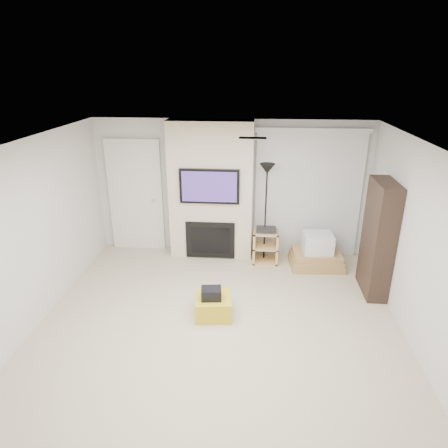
# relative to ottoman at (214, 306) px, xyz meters

# --- Properties ---
(floor) EXTENTS (5.00, 5.50, 0.00)m
(floor) POSITION_rel_ottoman_xyz_m (0.09, -0.53, -0.15)
(floor) COLOR #C0B090
(floor) RESTS_ON ground
(ceiling) EXTENTS (5.00, 5.50, 0.00)m
(ceiling) POSITION_rel_ottoman_xyz_m (0.09, -0.53, 2.35)
(ceiling) COLOR white
(ceiling) RESTS_ON wall_back
(wall_back) EXTENTS (5.00, 0.00, 2.50)m
(wall_back) POSITION_rel_ottoman_xyz_m (0.09, 2.22, 1.10)
(wall_back) COLOR silver
(wall_back) RESTS_ON ground
(wall_left) EXTENTS (0.00, 5.50, 2.50)m
(wall_left) POSITION_rel_ottoman_xyz_m (-2.41, -0.53, 1.10)
(wall_left) COLOR silver
(wall_left) RESTS_ON ground
(wall_right) EXTENTS (0.00, 5.50, 2.50)m
(wall_right) POSITION_rel_ottoman_xyz_m (2.59, -0.53, 1.10)
(wall_right) COLOR silver
(wall_right) RESTS_ON ground
(hvac_vent) EXTENTS (0.35, 0.18, 0.01)m
(hvac_vent) POSITION_rel_ottoman_xyz_m (0.49, 0.27, 2.35)
(hvac_vent) COLOR silver
(hvac_vent) RESTS_ON ceiling
(ottoman) EXTENTS (0.55, 0.55, 0.30)m
(ottoman) POSITION_rel_ottoman_xyz_m (0.00, 0.00, 0.00)
(ottoman) COLOR gold
(ottoman) RESTS_ON floor
(black_bag) EXTENTS (0.30, 0.25, 0.16)m
(black_bag) POSITION_rel_ottoman_xyz_m (-0.03, -0.04, 0.23)
(black_bag) COLOR black
(black_bag) RESTS_ON ottoman
(fireplace_wall) EXTENTS (1.50, 0.47, 2.50)m
(fireplace_wall) POSITION_rel_ottoman_xyz_m (-0.26, 2.01, 1.09)
(fireplace_wall) COLOR beige
(fireplace_wall) RESTS_ON floor
(entry_door) EXTENTS (1.02, 0.11, 2.14)m
(entry_door) POSITION_rel_ottoman_xyz_m (-1.71, 2.19, 0.90)
(entry_door) COLOR silver
(entry_door) RESTS_ON floor
(vertical_blinds) EXTENTS (1.98, 0.10, 2.37)m
(vertical_blinds) POSITION_rel_ottoman_xyz_m (1.49, 2.17, 1.12)
(vertical_blinds) COLOR silver
(vertical_blinds) RESTS_ON floor
(floor_lamp) EXTENTS (0.27, 0.27, 1.80)m
(floor_lamp) POSITION_rel_ottoman_xyz_m (0.74, 1.86, 1.27)
(floor_lamp) COLOR black
(floor_lamp) RESTS_ON floor
(av_stand) EXTENTS (0.45, 0.38, 0.66)m
(av_stand) POSITION_rel_ottoman_xyz_m (0.76, 1.77, 0.20)
(av_stand) COLOR tan
(av_stand) RESTS_ON floor
(box_stack) EXTENTS (0.96, 0.75, 0.61)m
(box_stack) POSITION_rel_ottoman_xyz_m (1.67, 1.68, 0.08)
(box_stack) COLOR #AC824E
(box_stack) RESTS_ON floor
(bookshelf) EXTENTS (0.30, 0.80, 1.80)m
(bookshelf) POSITION_rel_ottoman_xyz_m (2.43, 0.89, 0.75)
(bookshelf) COLOR black
(bookshelf) RESTS_ON floor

